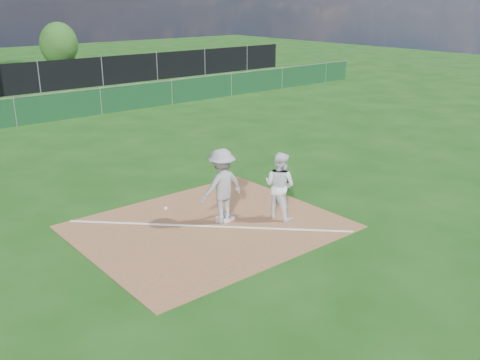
{
  "coord_description": "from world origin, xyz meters",
  "views": [
    {
      "loc": [
        -7.08,
        -8.72,
        5.34
      ],
      "look_at": [
        1.01,
        1.0,
        1.0
      ],
      "focal_mm": 40.0,
      "sensor_mm": 36.0,
      "label": 1
    }
  ],
  "objects_px": {
    "first_base": "(225,218)",
    "runner": "(280,186)",
    "tree_right": "(59,44)",
    "car_right": "(13,73)",
    "play_at_first": "(222,186)"
  },
  "relations": [
    {
      "from": "first_base",
      "to": "runner",
      "type": "xyz_separation_m",
      "value": [
        1.16,
        -0.74,
        0.81
      ]
    },
    {
      "from": "runner",
      "to": "car_right",
      "type": "relative_size",
      "value": 0.41
    },
    {
      "from": "first_base",
      "to": "runner",
      "type": "distance_m",
      "value": 1.6
    },
    {
      "from": "car_right",
      "to": "play_at_first",
      "type": "bearing_deg",
      "value": 174.49
    },
    {
      "from": "play_at_first",
      "to": "runner",
      "type": "xyz_separation_m",
      "value": [
        1.29,
        -0.71,
        -0.09
      ]
    },
    {
      "from": "runner",
      "to": "tree_right",
      "type": "xyz_separation_m",
      "value": [
        7.91,
        33.47,
        0.94
      ]
    },
    {
      "from": "car_right",
      "to": "runner",
      "type": "bearing_deg",
      "value": 177.33
    },
    {
      "from": "play_at_first",
      "to": "tree_right",
      "type": "bearing_deg",
      "value": 74.32
    },
    {
      "from": "car_right",
      "to": "tree_right",
      "type": "distance_m",
      "value": 8.25
    },
    {
      "from": "car_right",
      "to": "tree_right",
      "type": "height_order",
      "value": "tree_right"
    },
    {
      "from": "first_base",
      "to": "runner",
      "type": "relative_size",
      "value": 0.2
    },
    {
      "from": "play_at_first",
      "to": "car_right",
      "type": "bearing_deg",
      "value": 82.33
    },
    {
      "from": "play_at_first",
      "to": "car_right",
      "type": "relative_size",
      "value": 0.57
    },
    {
      "from": "play_at_first",
      "to": "runner",
      "type": "distance_m",
      "value": 1.47
    },
    {
      "from": "runner",
      "to": "car_right",
      "type": "xyz_separation_m",
      "value": [
        2.32,
        27.52,
        -0.24
      ]
    }
  ]
}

